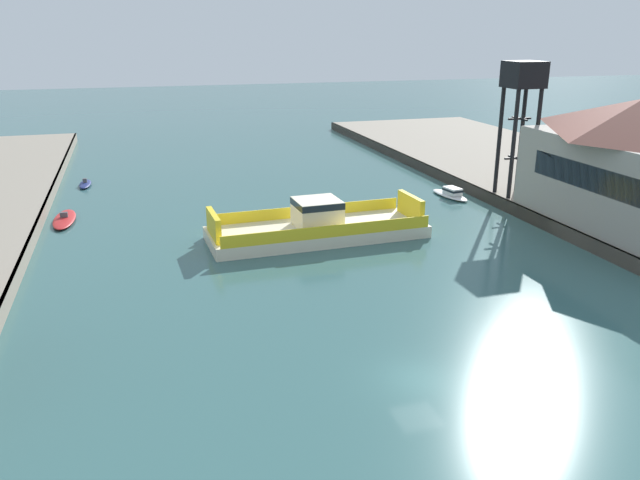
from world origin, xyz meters
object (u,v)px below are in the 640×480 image
at_px(moored_boat_mid_left, 85,184).
at_px(warehouse_shed, 634,164).
at_px(crane_tower, 523,89).
at_px(chain_ferry, 317,226).
at_px(moored_boat_near_left, 64,219).
at_px(moored_boat_near_right, 451,193).

xyz_separation_m(moored_boat_mid_left, warehouse_shed, (49.22, -36.64, 6.88)).
distance_m(moored_boat_mid_left, warehouse_shed, 61.74).
relative_size(moored_boat_mid_left, warehouse_shed, 0.24).
bearing_deg(moored_boat_mid_left, crane_tower, -27.14).
xyz_separation_m(chain_ferry, moored_boat_near_left, (-23.19, 12.47, -0.87)).
bearing_deg(chain_ferry, crane_tower, 11.18).
xyz_separation_m(moored_boat_mid_left, crane_tower, (45.82, -23.48, 12.39)).
height_order(moored_boat_near_right, warehouse_shed, warehouse_shed).
bearing_deg(moored_boat_mid_left, warehouse_shed, -36.66).
height_order(moored_boat_near_left, moored_boat_near_right, moored_boat_near_right).
height_order(chain_ferry, moored_boat_mid_left, chain_ferry).
bearing_deg(crane_tower, chain_ferry, -168.82).
relative_size(chain_ferry, moored_boat_near_right, 3.24).
bearing_deg(moored_boat_mid_left, moored_boat_near_right, -23.90).
bearing_deg(crane_tower, moored_boat_mid_left, 152.86).
height_order(moored_boat_mid_left, crane_tower, crane_tower).
height_order(chain_ferry, crane_tower, crane_tower).
distance_m(moored_boat_near_left, warehouse_shed, 55.03).
distance_m(chain_ferry, moored_boat_near_left, 26.34).
bearing_deg(moored_boat_near_right, moored_boat_near_left, 176.62).
height_order(moored_boat_near_left, crane_tower, crane_tower).
bearing_deg(moored_boat_near_left, warehouse_shed, -22.51).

